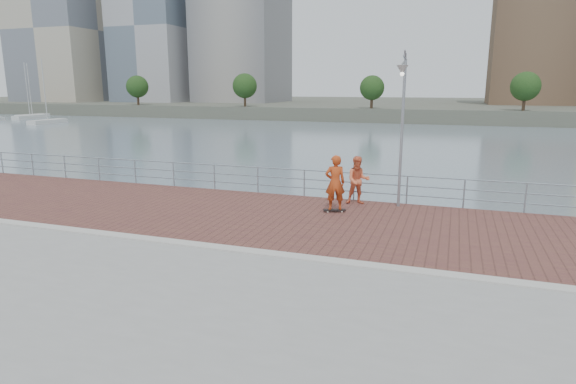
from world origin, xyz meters
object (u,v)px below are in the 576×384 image
(street_lamp, at_px, (402,103))
(skateboarder, at_px, (335,183))
(guardrail, at_px, (329,182))
(bystander, at_px, (358,180))

(street_lamp, xyz_separation_m, skateboarder, (-2.07, -1.21, -2.75))
(guardrail, relative_size, bystander, 21.31)
(guardrail, xyz_separation_m, street_lamp, (2.83, -0.90, 3.15))
(street_lamp, bearing_deg, bystander, 169.71)
(street_lamp, height_order, bystander, street_lamp)
(guardrail, height_order, skateboarder, skateboarder)
(guardrail, bearing_deg, street_lamp, -17.56)
(street_lamp, relative_size, bystander, 2.95)
(skateboarder, bearing_deg, bystander, -132.38)
(street_lamp, xyz_separation_m, bystander, (-1.53, 0.28, -2.91))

